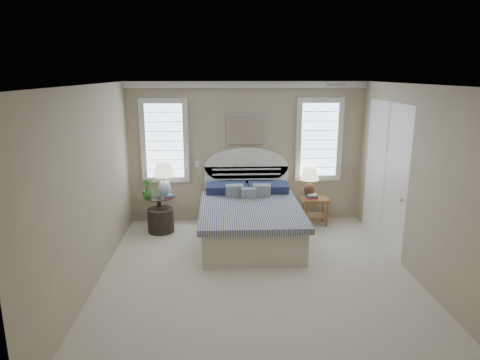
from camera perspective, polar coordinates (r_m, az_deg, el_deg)
The scene contains 21 objects.
floor at distance 6.30m, azimuth 2.29°, elevation -12.78°, with size 4.50×5.00×0.01m, color beige.
ceiling at distance 5.62m, azimuth 2.56°, elevation 12.58°, with size 4.50×5.00×0.01m, color white.
wall_back at distance 8.25m, azimuth 0.84°, elevation 3.63°, with size 4.50×0.02×2.70m, color tan.
wall_left at distance 6.04m, azimuth -19.34°, elevation -1.06°, with size 0.02×5.00×2.70m, color tan.
wall_right at distance 6.42m, azimuth 22.83°, elevation -0.51°, with size 0.02×5.00×2.70m, color tan.
crown_molding at distance 8.08m, azimuth 0.89°, elevation 12.62°, with size 4.50×0.08×0.12m, color silver.
hvac_vent at distance 6.63m, azimuth 12.52°, elevation 12.32°, with size 0.30×0.20×0.02m, color #B2B2B2.
switch_plate at distance 8.27m, azimuth -5.75°, elevation 2.17°, with size 0.08×0.01×0.12m, color silver.
window_left at distance 8.24m, azimuth -10.02°, elevation 5.16°, with size 0.90×0.06×1.60m, color silver.
window_right at distance 8.40m, azimuth 10.47°, elevation 5.31°, with size 0.90×0.06×1.60m, color silver.
painting at distance 8.14m, azimuth 0.87°, elevation 6.84°, with size 0.74×0.04×0.58m, color silver.
closet_door at distance 7.52m, azimuth 18.72°, elevation 0.68°, with size 0.02×1.80×2.40m, color white.
bed at distance 7.49m, azimuth 1.33°, elevation -5.10°, with size 1.72×2.28×1.47m.
side_table_left at distance 8.11m, azimuth -10.72°, elevation -3.83°, with size 0.56×0.56×0.63m.
nightstand_right at distance 8.33m, azimuth 9.94°, elevation -3.32°, with size 0.50×0.40×0.53m.
floor_pot at distance 8.02m, azimuth -10.51°, elevation -5.30°, with size 0.48×0.48×0.44m, color black.
lamp_left at distance 8.00m, azimuth -10.12°, elevation 0.65°, with size 0.50×0.50×0.64m.
lamp_right at distance 8.27m, azimuth 9.24°, elevation 0.18°, with size 0.46×0.46×0.58m.
potted_plant at distance 7.91m, azimuth -12.28°, elevation -1.20°, with size 0.20×0.20×0.35m, color #2A692B.
books_left at distance 7.91m, azimuth -9.37°, elevation -2.22°, with size 0.20×0.17×0.04m.
books_right at distance 8.24m, azimuth 9.61°, elevation -2.17°, with size 0.21×0.17×0.08m.
Camera 1 is at (-0.53, -5.60, 2.84)m, focal length 32.00 mm.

